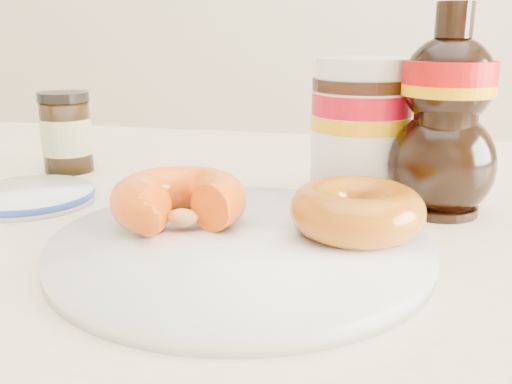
% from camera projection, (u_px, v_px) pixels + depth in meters
% --- Properties ---
extents(dining_table, '(1.40, 0.90, 0.75)m').
position_uv_depth(dining_table, '(236.00, 309.00, 0.52)').
color(dining_table, '#F5E6BA').
rests_on(dining_table, ground).
extents(plate, '(0.28, 0.28, 0.01)m').
position_uv_depth(plate, '(241.00, 245.00, 0.42)').
color(plate, white).
rests_on(plate, dining_table).
extents(donut_bitten, '(0.14, 0.14, 0.04)m').
position_uv_depth(donut_bitten, '(179.00, 200.00, 0.45)').
color(donut_bitten, '#D25D0B').
rests_on(donut_bitten, plate).
extents(donut_whole, '(0.11, 0.11, 0.04)m').
position_uv_depth(donut_whole, '(357.00, 210.00, 0.43)').
color(donut_whole, '#943F09').
rests_on(donut_whole, plate).
extents(nutella_jar, '(0.10, 0.10, 0.14)m').
position_uv_depth(nutella_jar, '(361.00, 124.00, 0.56)').
color(nutella_jar, white).
rests_on(nutella_jar, dining_table).
extents(syrup_bottle, '(0.11, 0.10, 0.18)m').
position_uv_depth(syrup_bottle, '(446.00, 112.00, 0.50)').
color(syrup_bottle, black).
rests_on(syrup_bottle, dining_table).
extents(dark_jar, '(0.06, 0.06, 0.09)m').
position_uv_depth(dark_jar, '(66.00, 133.00, 0.67)').
color(dark_jar, black).
rests_on(dark_jar, dining_table).
extents(blue_rim_saucer, '(0.13, 0.13, 0.01)m').
position_uv_depth(blue_rim_saucer, '(29.00, 196.00, 0.55)').
color(blue_rim_saucer, white).
rests_on(blue_rim_saucer, dining_table).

